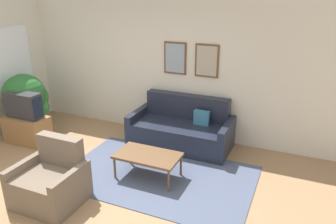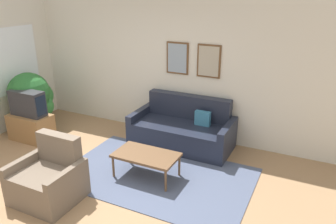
# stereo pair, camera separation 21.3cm
# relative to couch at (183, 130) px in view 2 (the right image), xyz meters

# --- Properties ---
(ground_plane) EXTENTS (16.00, 16.00, 0.00)m
(ground_plane) POSITION_rel_couch_xyz_m (-0.80, -2.12, -0.31)
(ground_plane) COLOR #997551
(area_rug) EXTENTS (2.95, 1.84, 0.01)m
(area_rug) POSITION_rel_couch_xyz_m (0.07, -1.19, -0.30)
(area_rug) COLOR #4C5670
(area_rug) RESTS_ON ground_plane
(wall_back) EXTENTS (8.00, 0.09, 2.70)m
(wall_back) POSITION_rel_couch_xyz_m (-0.79, 0.46, 1.05)
(wall_back) COLOR beige
(wall_back) RESTS_ON ground_plane
(couch) EXTENTS (1.86, 0.90, 0.90)m
(couch) POSITION_rel_couch_xyz_m (0.00, 0.00, 0.00)
(couch) COLOR #1E2333
(couch) RESTS_ON ground_plane
(coffee_table) EXTENTS (0.99, 0.56, 0.40)m
(coffee_table) POSITION_rel_couch_xyz_m (-0.06, -1.28, 0.05)
(coffee_table) COLOR brown
(coffee_table) RESTS_ON ground_plane
(tv_stand) EXTENTS (0.83, 0.46, 0.51)m
(tv_stand) POSITION_rel_couch_xyz_m (-2.75, -1.06, -0.05)
(tv_stand) COLOR olive
(tv_stand) RESTS_ON ground_plane
(tv) EXTENTS (0.70, 0.28, 0.48)m
(tv) POSITION_rel_couch_xyz_m (-2.75, -1.06, 0.44)
(tv) COLOR #2D2D33
(tv) RESTS_ON tv_stand
(armchair) EXTENTS (0.87, 0.76, 0.88)m
(armchair) POSITION_rel_couch_xyz_m (-1.01, -2.35, -0.01)
(armchair) COLOR #6B5B4C
(armchair) RESTS_ON ground_plane
(potted_plant_tall) EXTENTS (0.82, 0.82, 1.22)m
(potted_plant_tall) POSITION_rel_couch_xyz_m (-3.06, -0.72, 0.49)
(potted_plant_tall) COLOR #935638
(potted_plant_tall) RESTS_ON ground_plane
(potted_plant_by_window) EXTENTS (0.57, 0.57, 0.92)m
(potted_plant_by_window) POSITION_rel_couch_xyz_m (-3.19, -0.36, 0.27)
(potted_plant_by_window) COLOR beige
(potted_plant_by_window) RESTS_ON ground_plane
(potted_plant_small) EXTENTS (0.45, 0.45, 0.70)m
(potted_plant_small) POSITION_rel_couch_xyz_m (-2.94, -0.54, 0.15)
(potted_plant_small) COLOR #383D42
(potted_plant_small) RESTS_ON ground_plane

